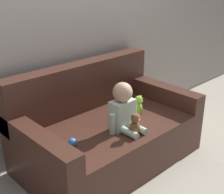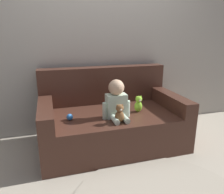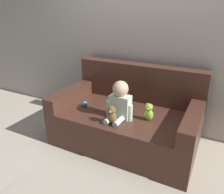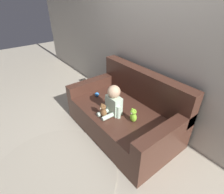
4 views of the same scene
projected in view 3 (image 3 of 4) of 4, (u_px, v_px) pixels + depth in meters
name	position (u px, v px, depth m)	size (l,w,h in m)	color
ground_plane	(125.00, 141.00, 2.79)	(12.00, 12.00, 0.00)	#B7AD99
wall_back	(147.00, 32.00, 2.77)	(8.00, 0.05, 2.60)	#ADA89E
couch	(128.00, 118.00, 2.72)	(1.69, 1.00, 0.92)	#47281E
person_baby	(119.00, 102.00, 2.40)	(0.32, 0.33, 0.43)	silver
teddy_bear_brown	(112.00, 115.00, 2.31)	(0.10, 0.09, 0.21)	brown
plush_toy_side	(149.00, 112.00, 2.38)	(0.10, 0.09, 0.20)	#8CD133
toy_ball	(85.00, 104.00, 2.74)	(0.07, 0.07, 0.07)	#337FDB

